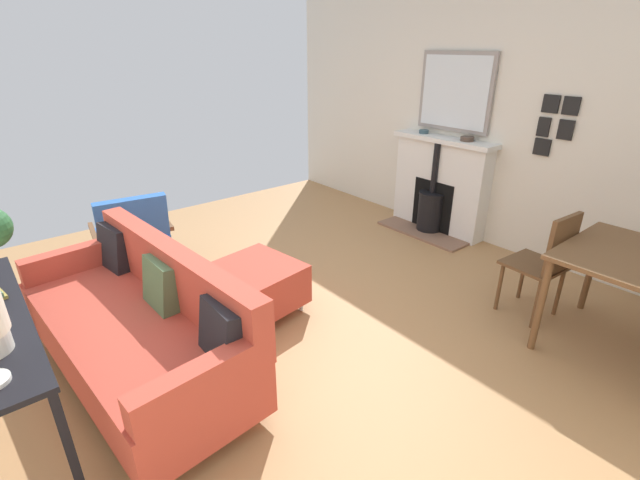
% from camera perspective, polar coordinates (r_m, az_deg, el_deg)
% --- Properties ---
extents(ground_plane, '(5.67, 5.76, 0.01)m').
position_cam_1_polar(ground_plane, '(3.65, -8.01, -10.10)').
color(ground_plane, '#A87A4C').
extents(wall_left, '(0.12, 5.76, 2.68)m').
position_cam_1_polar(wall_left, '(5.13, 19.91, 14.88)').
color(wall_left, beige).
rests_on(wall_left, ground).
extents(fireplace, '(0.54, 1.22, 1.09)m').
position_cam_1_polar(fireplace, '(5.29, 14.97, 6.29)').
color(fireplace, brown).
rests_on(fireplace, ground).
extents(mirror_over_mantel, '(0.04, 0.89, 0.81)m').
position_cam_1_polar(mirror_over_mantel, '(5.18, 17.02, 17.77)').
color(mirror_over_mantel, gray).
extents(mantel_bowl_near, '(0.11, 0.11, 0.04)m').
position_cam_1_polar(mantel_bowl_near, '(5.33, 13.24, 13.47)').
color(mantel_bowl_near, '#334C56').
rests_on(mantel_bowl_near, fireplace).
extents(mantel_bowl_far, '(0.14, 0.14, 0.05)m').
position_cam_1_polar(mantel_bowl_far, '(5.01, 18.47, 12.29)').
color(mantel_bowl_far, '#47382D').
rests_on(mantel_bowl_far, fireplace).
extents(sofa, '(0.96, 2.03, 0.83)m').
position_cam_1_polar(sofa, '(3.15, -22.12, -10.10)').
color(sofa, '#B2B2B7').
rests_on(sofa, ground).
extents(ottoman, '(0.71, 0.72, 0.42)m').
position_cam_1_polar(ottoman, '(3.61, -8.24, -5.68)').
color(ottoman, '#B2B2B7').
rests_on(ottoman, ground).
extents(armchair_accent, '(0.75, 0.68, 0.81)m').
position_cam_1_polar(armchair_accent, '(4.46, -23.00, 1.18)').
color(armchair_accent, brown).
rests_on(armchair_accent, ground).
extents(dining_table, '(0.94, 0.89, 0.75)m').
position_cam_1_polar(dining_table, '(3.61, 35.82, -3.27)').
color(dining_table, brown).
rests_on(dining_table, ground).
extents(dining_chair_near_fireplace, '(0.43, 0.43, 0.90)m').
position_cam_1_polar(dining_chair_near_fireplace, '(3.80, 27.22, -2.18)').
color(dining_chair_near_fireplace, brown).
rests_on(dining_chair_near_fireplace, ground).
extents(photo_gallery_row, '(0.02, 0.33, 0.55)m').
position_cam_1_polar(photo_gallery_row, '(4.69, 27.98, 13.17)').
color(photo_gallery_row, black).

